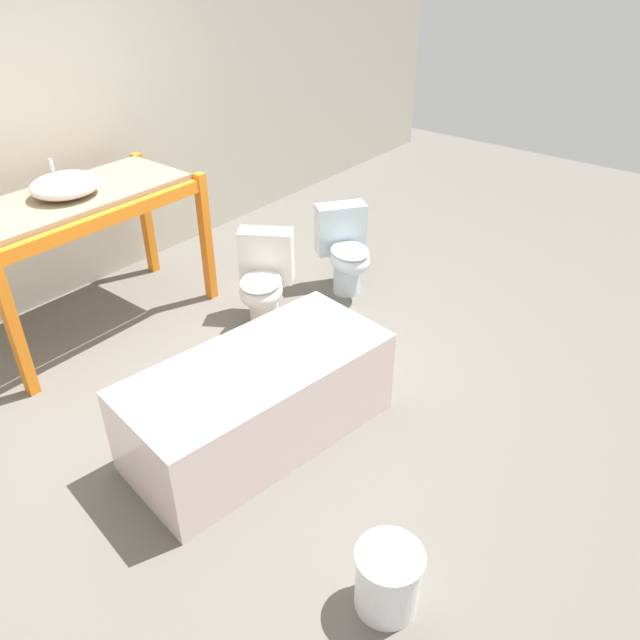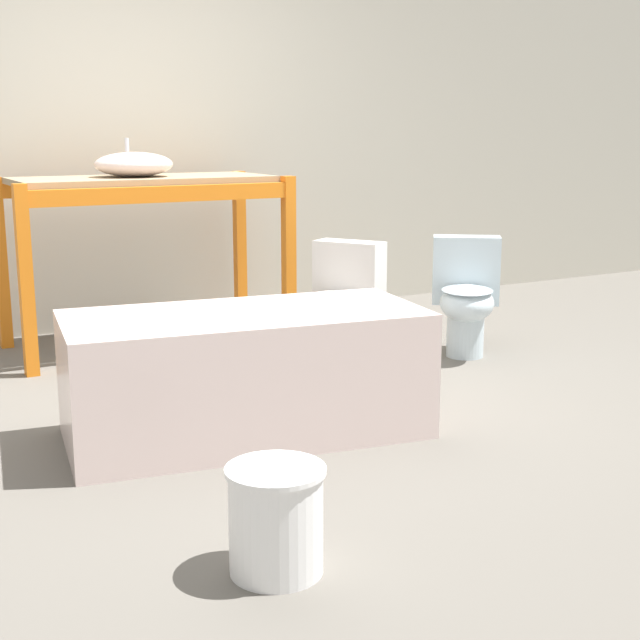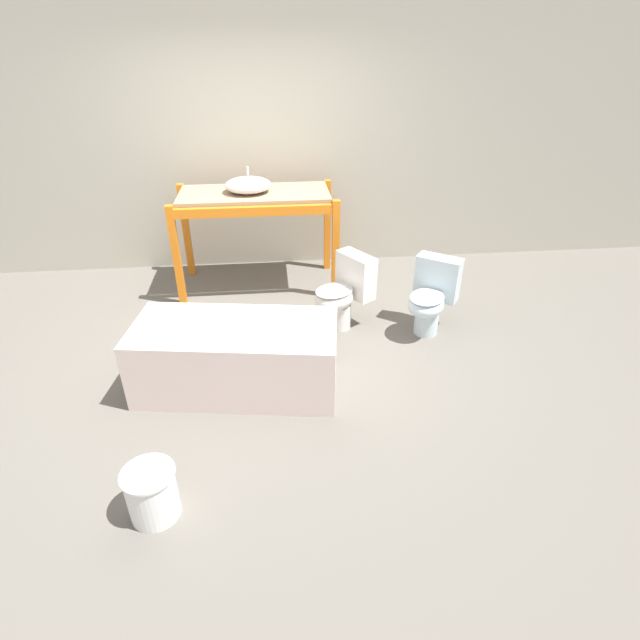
{
  "view_description": "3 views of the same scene",
  "coord_description": "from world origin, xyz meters",
  "px_view_note": "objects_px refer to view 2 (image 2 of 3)",
  "views": [
    {
      "loc": [
        -2.09,
        -2.47,
        2.57
      ],
      "look_at": [
        0.47,
        -0.43,
        0.47
      ],
      "focal_mm": 35.0,
      "sensor_mm": 36.0,
      "label": 1
    },
    {
      "loc": [
        -1.69,
        -3.88,
        1.31
      ],
      "look_at": [
        0.24,
        -0.41,
        0.45
      ],
      "focal_mm": 50.0,
      "sensor_mm": 36.0,
      "label": 2
    },
    {
      "loc": [
        0.14,
        -3.69,
        2.45
      ],
      "look_at": [
        0.49,
        -0.34,
        0.47
      ],
      "focal_mm": 28.0,
      "sensor_mm": 36.0,
      "label": 3
    }
  ],
  "objects_px": {
    "sink_basin": "(134,164)",
    "toilet_near": "(466,295)",
    "bucket_white": "(276,518)",
    "toilet_far": "(338,302)",
    "bathtub_main": "(246,365)"
  },
  "relations": [
    {
      "from": "toilet_near",
      "to": "bucket_white",
      "type": "height_order",
      "value": "toilet_near"
    },
    {
      "from": "bathtub_main",
      "to": "toilet_near",
      "type": "xyz_separation_m",
      "value": [
        1.71,
        0.66,
        0.04
      ]
    },
    {
      "from": "toilet_near",
      "to": "toilet_far",
      "type": "height_order",
      "value": "same"
    },
    {
      "from": "bathtub_main",
      "to": "toilet_near",
      "type": "relative_size",
      "value": 2.35
    },
    {
      "from": "sink_basin",
      "to": "toilet_far",
      "type": "bearing_deg",
      "value": -48.69
    },
    {
      "from": "sink_basin",
      "to": "toilet_near",
      "type": "height_order",
      "value": "sink_basin"
    },
    {
      "from": "bathtub_main",
      "to": "toilet_far",
      "type": "height_order",
      "value": "toilet_far"
    },
    {
      "from": "sink_basin",
      "to": "bucket_white",
      "type": "relative_size",
      "value": 1.39
    },
    {
      "from": "bathtub_main",
      "to": "bucket_white",
      "type": "distance_m",
      "value": 1.26
    },
    {
      "from": "toilet_far",
      "to": "bathtub_main",
      "type": "bearing_deg",
      "value": -81.07
    },
    {
      "from": "toilet_near",
      "to": "bucket_white",
      "type": "bearing_deg",
      "value": -103.56
    },
    {
      "from": "toilet_far",
      "to": "bucket_white",
      "type": "distance_m",
      "value": 2.44
    },
    {
      "from": "toilet_near",
      "to": "toilet_far",
      "type": "relative_size",
      "value": 1.0
    },
    {
      "from": "sink_basin",
      "to": "bathtub_main",
      "type": "relative_size",
      "value": 0.29
    },
    {
      "from": "sink_basin",
      "to": "toilet_far",
      "type": "height_order",
      "value": "sink_basin"
    }
  ]
}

